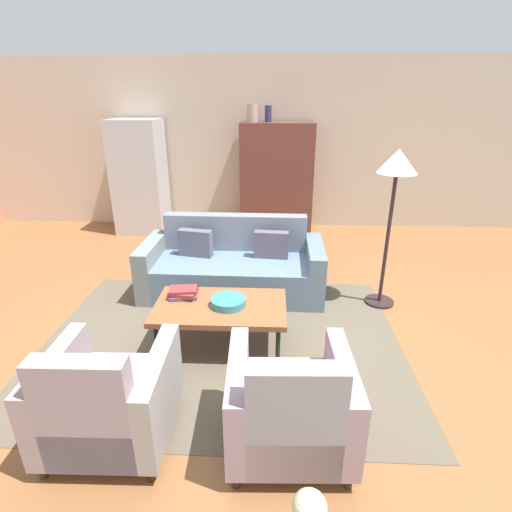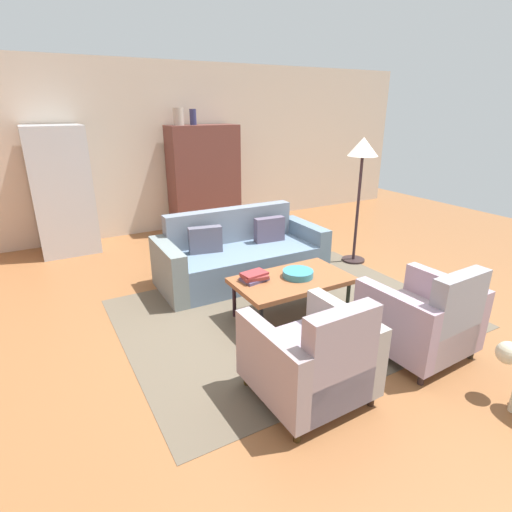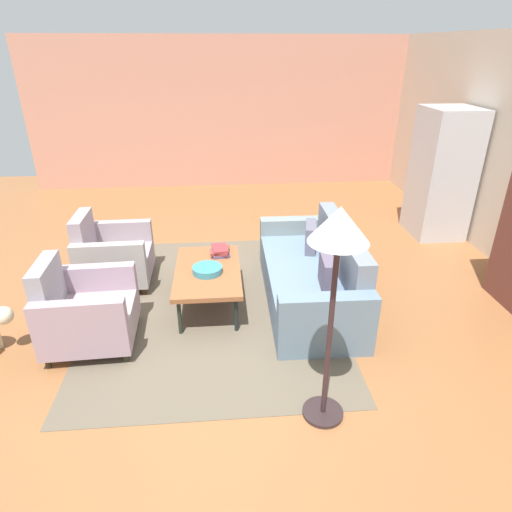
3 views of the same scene
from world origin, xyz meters
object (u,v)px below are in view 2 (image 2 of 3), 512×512
at_px(couch, 239,256).
at_px(armchair_right, 424,321).
at_px(book_stack, 254,277).
at_px(vase_round, 193,117).
at_px(refrigerator, 62,191).
at_px(armchair_left, 314,361).
at_px(vase_tall, 178,116).
at_px(fruit_bowl, 298,274).
at_px(coffee_table, 292,281).
at_px(cabinet, 204,179).
at_px(floor_lamp, 362,159).

bearing_deg(couch, armchair_right, 105.22).
distance_m(book_stack, vase_round, 3.73).
relative_size(book_stack, refrigerator, 0.15).
height_order(armchair_left, refrigerator, refrigerator).
xyz_separation_m(armchair_right, vase_tall, (-0.49, 4.66, 1.59)).
xyz_separation_m(armchair_right, fruit_bowl, (-0.53, 1.17, 0.13)).
bearing_deg(armchair_right, vase_tall, 93.84).
distance_m(fruit_bowl, vase_tall, 3.79).
bearing_deg(book_stack, refrigerator, 113.54).
distance_m(coffee_table, cabinet, 3.57).
xyz_separation_m(vase_tall, refrigerator, (-1.90, -0.10, -1.01)).
xyz_separation_m(armchair_right, cabinet, (-0.09, 4.67, 0.56)).
xyz_separation_m(coffee_table, vase_tall, (0.11, 3.49, 1.54)).
distance_m(book_stack, cabinet, 3.50).
relative_size(cabinet, vase_round, 7.16).
distance_m(couch, vase_tall, 2.84).
bearing_deg(book_stack, armchair_right, -53.40).
distance_m(coffee_table, floor_lamp, 2.19).
bearing_deg(vase_tall, floor_lamp, -58.47).
distance_m(armchair_left, book_stack, 1.33).
height_order(armchair_right, vase_tall, vase_tall).
bearing_deg(book_stack, couch, 70.56).
relative_size(armchair_left, cabinet, 0.49).
bearing_deg(coffee_table, vase_tall, 88.20).
bearing_deg(refrigerator, coffee_table, -62.25).
xyz_separation_m(couch, fruit_bowl, (0.07, -1.19, 0.18)).
bearing_deg(cabinet, armchair_right, -88.86).
xyz_separation_m(couch, vase_tall, (0.11, 2.31, 1.65)).
relative_size(fruit_bowl, cabinet, 0.18).
relative_size(couch, vase_tall, 7.76).
distance_m(coffee_table, vase_round, 3.83).
distance_m(armchair_left, refrigerator, 4.75).
relative_size(armchair_right, cabinet, 0.49).
distance_m(coffee_table, vase_tall, 3.82).
bearing_deg(vase_tall, armchair_right, -83.97).
relative_size(armchair_right, floor_lamp, 0.51).
bearing_deg(armchair_left, couch, 74.56).
xyz_separation_m(vase_tall, floor_lamp, (1.59, -2.59, -0.49)).
bearing_deg(cabinet, vase_round, -178.19).
bearing_deg(armchair_left, floor_lamp, 40.89).
distance_m(armchair_right, fruit_bowl, 1.29).
relative_size(refrigerator, floor_lamp, 1.08).
relative_size(vase_tall, refrigerator, 0.15).
height_order(couch, coffee_table, couch).
height_order(vase_round, refrigerator, vase_round).
bearing_deg(couch, coffee_table, 90.82).
height_order(book_stack, refrigerator, refrigerator).
bearing_deg(couch, cabinet, -101.51).
xyz_separation_m(coffee_table, cabinet, (0.51, 3.50, 0.50)).
height_order(coffee_table, vase_tall, vase_tall).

